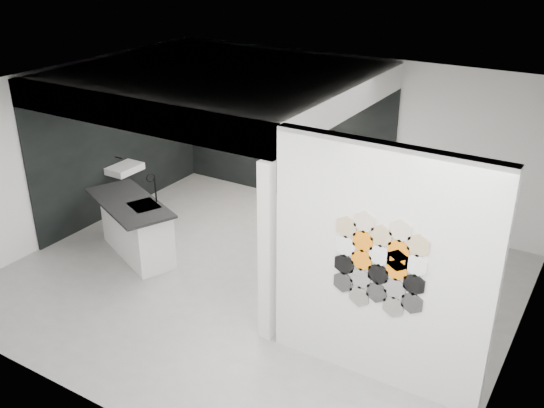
{
  "coord_description": "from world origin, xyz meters",
  "views": [
    {
      "loc": [
        4.15,
        -6.34,
        4.68
      ],
      "look_at": [
        0.1,
        0.3,
        1.15
      ],
      "focal_mm": 40.0,
      "sensor_mm": 36.0,
      "label": 1
    }
  ],
  "objects": [
    {
      "name": "floor",
      "position": [
        0.0,
        0.0,
        -0.01
      ],
      "size": [
        7.0,
        6.0,
        0.01
      ],
      "primitive_type": "cube",
      "color": "gray"
    },
    {
      "name": "utensil_cup",
      "position": [
        -1.82,
        2.87,
        1.37
      ],
      "size": [
        0.09,
        0.09,
        0.1
      ],
      "primitive_type": "cylinder",
      "rotation": [
        0.0,
        0.0,
        0.09
      ],
      "color": "black",
      "rests_on": "display_shelf"
    },
    {
      "name": "kitchen_island",
      "position": [
        -2.03,
        -0.26,
        0.47
      ],
      "size": [
        1.91,
        1.41,
        1.41
      ],
      "rotation": [
        0.0,
        0.0,
        -0.42
      ],
      "color": "silver",
      "rests_on": "floor"
    },
    {
      "name": "display_shelf",
      "position": [
        -1.2,
        2.87,
        1.3
      ],
      "size": [
        3.0,
        0.15,
        0.04
      ],
      "primitive_type": "cube",
      "color": "black",
      "rests_on": "bay_clad_back"
    },
    {
      "name": "stockpot",
      "position": [
        -2.05,
        2.87,
        1.4
      ],
      "size": [
        0.2,
        0.2,
        0.16
      ],
      "primitive_type": "cylinder",
      "rotation": [
        0.0,
        0.0,
        -0.02
      ],
      "color": "black",
      "rests_on": "display_shelf"
    },
    {
      "name": "wall_basin",
      "position": [
        -3.24,
        0.8,
        0.85
      ],
      "size": [
        0.4,
        0.6,
        0.12
      ],
      "primitive_type": "cube",
      "color": "silver",
      "rests_on": "bay_clad_left"
    },
    {
      "name": "partition_panel",
      "position": [
        2.23,
        -1.0,
        1.4
      ],
      "size": [
        2.45,
        0.15,
        2.8
      ],
      "primitive_type": "cube",
      "color": "silver",
      "rests_on": "floor"
    },
    {
      "name": "hex_tile_cluster",
      "position": [
        2.26,
        -1.09,
        1.5
      ],
      "size": [
        1.04,
        0.02,
        1.16
      ],
      "color": "#2D2D2D",
      "rests_on": "partition_panel"
    },
    {
      "name": "glass_bowl",
      "position": [
        0.15,
        2.87,
        1.36
      ],
      "size": [
        0.16,
        0.16,
        0.09
      ],
      "primitive_type": "cylinder",
      "rotation": [
        0.0,
        0.0,
        0.39
      ],
      "color": "gray",
      "rests_on": "display_shelf"
    },
    {
      "name": "bay_clad_back",
      "position": [
        -1.3,
        2.97,
        1.18
      ],
      "size": [
        4.4,
        0.04,
        2.35
      ],
      "primitive_type": "cube",
      "color": "black",
      "rests_on": "floor"
    },
    {
      "name": "bottle_dark",
      "position": [
        -1.25,
        2.87,
        1.39
      ],
      "size": [
        0.07,
        0.07,
        0.15
      ],
      "primitive_type": "cylinder",
      "rotation": [
        0.0,
        0.0,
        0.36
      ],
      "color": "black",
      "rests_on": "display_shelf"
    },
    {
      "name": "corner_column",
      "position": [
        0.82,
        -1.0,
        1.18
      ],
      "size": [
        0.16,
        0.16,
        2.35
      ],
      "primitive_type": "cube",
      "color": "silver",
      "rests_on": "floor"
    },
    {
      "name": "bay_clad_left",
      "position": [
        -3.47,
        1.0,
        1.18
      ],
      "size": [
        0.04,
        4.0,
        2.35
      ],
      "primitive_type": "cube",
      "color": "black",
      "rests_on": "floor"
    },
    {
      "name": "bulkhead",
      "position": [
        -1.3,
        1.0,
        2.55
      ],
      "size": [
        4.4,
        4.0,
        0.4
      ],
      "primitive_type": "cube",
      "color": "silver",
      "rests_on": "corner_column"
    },
    {
      "name": "glass_vase",
      "position": [
        0.15,
        2.87,
        1.4
      ],
      "size": [
        0.12,
        0.12,
        0.15
      ],
      "primitive_type": "cylinder",
      "rotation": [
        0.0,
        0.0,
        0.1
      ],
      "color": "gray",
      "rests_on": "display_shelf"
    },
    {
      "name": "kettle",
      "position": [
        -0.23,
        2.87,
        1.41
      ],
      "size": [
        0.23,
        0.23,
        0.17
      ],
      "primitive_type": "ellipsoid",
      "rotation": [
        0.0,
        0.0,
        0.14
      ],
      "color": "black",
      "rests_on": "display_shelf"
    },
    {
      "name": "fascia_beam",
      "position": [
        -1.3,
        -0.92,
        2.55
      ],
      "size": [
        4.4,
        0.16,
        0.4
      ],
      "primitive_type": "cube",
      "color": "silver",
      "rests_on": "corner_column"
    }
  ]
}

